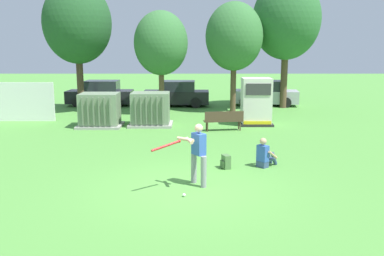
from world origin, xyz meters
The scene contains 17 objects.
ground_plane centered at (0.00, 0.00, 0.00)m, with size 96.00×96.00×0.00m, color #51933D.
fence_panel centered at (-9.39, 10.50, 1.00)m, with size 4.80×0.12×2.00m, color white.
transformer_west centered at (-4.30, 8.92, 0.79)m, with size 2.10×1.70×1.62m.
transformer_mid_west centered at (-1.90, 9.24, 0.79)m, with size 2.10×1.70×1.62m.
generator_enclosure centered at (3.27, 9.49, 1.14)m, with size 1.60×1.40×2.30m.
park_bench centered at (1.57, 7.92, 0.54)m, with size 1.84×0.67×0.92m.
batter centered at (0.26, 0.27, 0.98)m, with size 1.46×1.13×1.74m.
sports_ball centered at (-0.09, -0.64, 0.04)m, with size 0.09×0.09×0.09m, color white.
seated_spectator centered at (2.46, 2.13, 0.38)m, with size 0.76×0.72×0.96m.
backpack centered at (1.19, 1.90, 0.21)m, with size 0.34×0.37×0.44m.
tree_left centered at (-6.42, 13.63, 5.08)m, with size 3.88×3.88×7.41m.
tree_center_left centered at (-1.63, 13.05, 3.97)m, with size 3.03×3.03×5.78m.
tree_center_right centered at (2.55, 13.84, 4.35)m, with size 3.32×3.32×6.34m.
tree_right centered at (5.85, 15.28, 5.39)m, with size 4.11×4.11×7.86m.
parked_car_leftmost centered at (-5.85, 16.33, 0.75)m, with size 4.21×1.95×1.62m.
parked_car_left_of_center centered at (-0.87, 16.05, 0.75)m, with size 4.24×2.00×1.62m.
parked_car_right_of_center centered at (4.92, 16.32, 0.75)m, with size 4.38×2.32×1.62m.
Camera 1 is at (0.12, -10.97, 3.84)m, focal length 39.32 mm.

